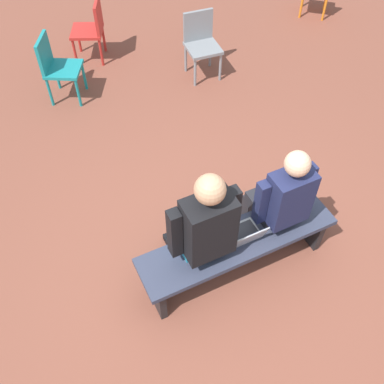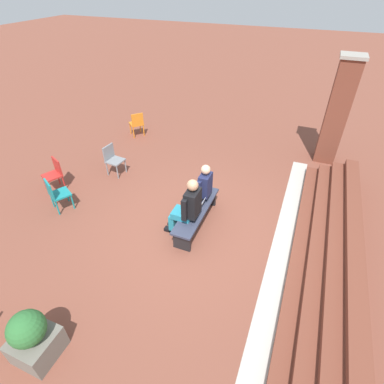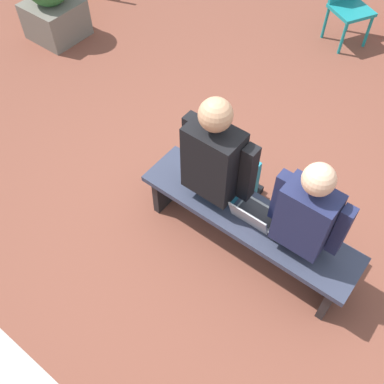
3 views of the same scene
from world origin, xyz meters
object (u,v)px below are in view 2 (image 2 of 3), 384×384
at_px(bench, 196,212).
at_px(laptop, 198,206).
at_px(person_adult, 187,206).
at_px(plastic_chair_near_bench_left, 113,158).
at_px(plastic_chair_foreground, 54,173).
at_px(planter, 32,338).
at_px(person_student, 201,188).
at_px(plastic_chair_mid_courtyard, 137,123).
at_px(plastic_chair_by_pillar, 56,193).

height_order(bench, laptop, laptop).
distance_m(person_adult, plastic_chair_near_bench_left, 3.21).
xyz_separation_m(plastic_chair_foreground, planter, (3.47, 2.76, -0.04)).
distance_m(person_student, person_adult, 0.75).
bearing_deg(bench, plastic_chair_mid_courtyard, -134.21).
xyz_separation_m(person_student, plastic_chair_foreground, (0.48, -3.82, -0.23)).
relative_size(plastic_chair_foreground, plastic_chair_by_pillar, 1.00).
xyz_separation_m(plastic_chair_mid_courtyard, plastic_chair_near_bench_left, (2.31, 0.60, 0.00)).
relative_size(person_adult, planter, 1.52).
distance_m(bench, plastic_chair_by_pillar, 3.31).
xyz_separation_m(bench, person_student, (-0.42, -0.07, 0.36)).
relative_size(laptop, plastic_chair_mid_courtyard, 0.38).
distance_m(bench, person_student, 0.56).
bearing_deg(plastic_chair_mid_courtyard, plastic_chair_foreground, -5.98).
distance_m(bench, plastic_chair_near_bench_left, 3.13).
relative_size(bench, person_student, 1.35).
bearing_deg(person_student, person_adult, -0.44).
bearing_deg(plastic_chair_mid_courtyard, planter, 18.98).
bearing_deg(person_adult, person_student, 179.56).
distance_m(plastic_chair_by_pillar, plastic_chair_near_bench_left, 1.87).
bearing_deg(laptop, plastic_chair_near_bench_left, -110.04).
distance_m(person_adult, laptop, 0.46).
bearing_deg(plastic_chair_foreground, person_adult, 86.00).
relative_size(person_student, person_adult, 0.93).
xyz_separation_m(laptop, plastic_chair_mid_courtyard, (-3.38, -3.54, -0.02)).
distance_m(person_student, planter, 4.10).
xyz_separation_m(person_student, plastic_chair_near_bench_left, (-0.69, -2.86, -0.23)).
distance_m(plastic_chair_near_bench_left, planter, 4.98).
bearing_deg(laptop, plastic_chair_foreground, -88.43).
bearing_deg(person_adult, planter, -18.29).
bearing_deg(planter, plastic_chair_by_pillar, -143.21).
xyz_separation_m(plastic_chair_by_pillar, plastic_chair_near_bench_left, (-1.85, 0.30, 0.00)).
height_order(person_student, person_adult, person_adult).
bearing_deg(plastic_chair_near_bench_left, planter, 21.09).
bearing_deg(plastic_chair_by_pillar, person_adult, 97.32).
distance_m(person_adult, planter, 3.39).
relative_size(plastic_chair_near_bench_left, planter, 0.89).
height_order(plastic_chair_near_bench_left, planter, planter).
relative_size(bench, plastic_chair_near_bench_left, 2.14).
height_order(person_adult, plastic_chair_foreground, person_adult).
bearing_deg(person_adult, plastic_chair_near_bench_left, -116.87).
bearing_deg(plastic_chair_mid_courtyard, plastic_chair_by_pillar, 4.14).
xyz_separation_m(person_student, person_adult, (0.75, -0.01, 0.04)).
distance_m(person_adult, plastic_chair_by_pillar, 3.19).
bearing_deg(person_student, plastic_chair_mid_courtyard, -131.00).
xyz_separation_m(bench, laptop, (-0.05, 0.01, 0.15)).
xyz_separation_m(plastic_chair_mid_courtyard, plastic_chair_by_pillar, (4.16, 0.30, 0.00)).
xyz_separation_m(bench, plastic_chair_by_pillar, (0.73, -3.22, 0.13)).
xyz_separation_m(laptop, plastic_chair_foreground, (0.11, -3.90, -0.02)).
height_order(person_student, planter, person_student).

